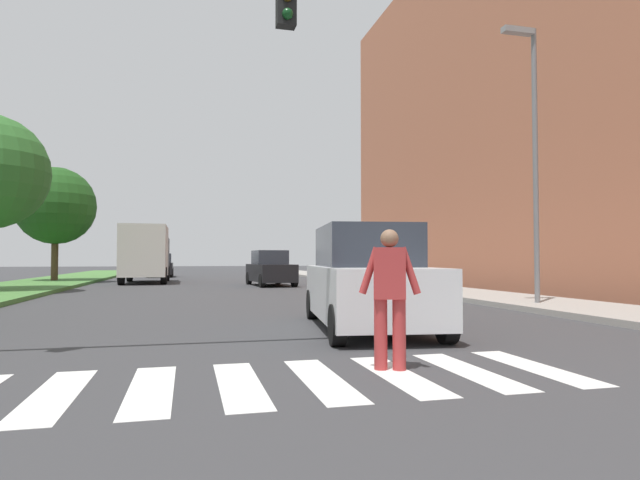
# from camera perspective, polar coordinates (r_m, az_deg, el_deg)

# --- Properties ---
(ground_plane) EXTENTS (140.00, 140.00, 0.00)m
(ground_plane) POSITION_cam_1_polar(r_m,az_deg,el_deg) (27.91, -12.08, -4.73)
(ground_plane) COLOR #38383A
(crosswalk) EXTENTS (6.75, 2.20, 0.01)m
(crosswalk) POSITION_cam_1_polar(r_m,az_deg,el_deg) (5.94, -4.20, -14.97)
(crosswalk) COLOR silver
(crosswalk) RESTS_ON ground_plane
(median_strip) EXTENTS (4.33, 64.00, 0.15)m
(median_strip) POSITION_cam_1_polar(r_m,az_deg,el_deg) (26.85, -29.50, -4.46)
(median_strip) COLOR #477A38
(median_strip) RESTS_ON ground_plane
(tree_distant) EXTENTS (4.26, 4.26, 6.24)m
(tree_distant) POSITION_cam_1_polar(r_m,az_deg,el_deg) (32.62, -26.64, 3.31)
(tree_distant) COLOR #4C3823
(tree_distant) RESTS_ON median_strip
(apartment_block_right) EXTENTS (13.22, 34.18, 17.61)m
(apartment_block_right) POSITION_cam_1_polar(r_m,az_deg,el_deg) (28.50, 29.40, 13.42)
(apartment_block_right) COLOR #B76B4C
(apartment_block_right) RESTS_ON ground_plane
(sidewalk_right) EXTENTS (3.00, 64.00, 0.15)m
(sidewalk_right) POSITION_cam_1_polar(r_m,az_deg,el_deg) (27.65, 6.44, -4.63)
(sidewalk_right) COLOR #9E9991
(sidewalk_right) RESTS_ON ground_plane
(street_lamp_right) EXTENTS (1.02, 0.24, 7.50)m
(street_lamp_right) POSITION_cam_1_polar(r_m,az_deg,el_deg) (15.74, 21.92, 10.07)
(street_lamp_right) COLOR slate
(street_lamp_right) RESTS_ON sidewalk_right
(pedestrian_performer) EXTENTS (0.73, 0.36, 1.69)m
(pedestrian_performer) POSITION_cam_1_polar(r_m,az_deg,el_deg) (6.44, 7.53, -5.58)
(pedestrian_performer) COLOR #B23333
(pedestrian_performer) RESTS_ON ground_plane
(suv_crossing) EXTENTS (2.50, 4.81, 1.97)m
(suv_crossing) POSITION_cam_1_polar(r_m,az_deg,el_deg) (10.16, 5.12, -4.30)
(suv_crossing) COLOR silver
(suv_crossing) RESTS_ON ground_plane
(sedan_midblock) EXTENTS (2.07, 4.23, 1.75)m
(sedan_midblock) POSITION_cam_1_polar(r_m,az_deg,el_deg) (26.37, -5.38, -3.18)
(sedan_midblock) COLOR black
(sedan_midblock) RESTS_ON ground_plane
(sedan_distant) EXTENTS (1.82, 4.01, 1.72)m
(sedan_distant) POSITION_cam_1_polar(r_m,az_deg,el_deg) (40.41, -16.84, -2.72)
(sedan_distant) COLOR black
(sedan_distant) RESTS_ON ground_plane
(truck_box_delivery) EXTENTS (2.40, 6.20, 3.10)m
(truck_box_delivery) POSITION_cam_1_polar(r_m,az_deg,el_deg) (30.72, -18.28, -1.37)
(truck_box_delivery) COLOR black
(truck_box_delivery) RESTS_ON ground_plane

